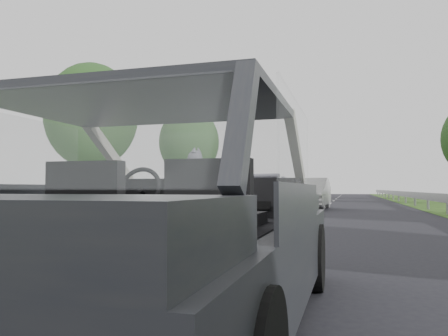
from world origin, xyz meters
The scene contains 10 objects.
ground centered at (0.00, 0.00, 0.00)m, with size 140.00×140.00×0.00m, color #26252A.
subject_car centered at (0.00, 0.00, 0.72)m, with size 1.80×4.00×1.45m, color #202229.
dashboard centered at (0.00, 0.62, 0.85)m, with size 1.58×0.45×0.30m, color black.
driver_seat centered at (-0.40, -0.29, 0.88)m, with size 0.50×0.72×0.42m, color black.
passenger_seat centered at (0.40, -0.29, 0.88)m, with size 0.50×0.72×0.42m, color black.
steering_wheel centered at (-0.40, 0.33, 0.92)m, with size 0.36×0.36×0.04m, color black.
cat centered at (0.18, 0.64, 1.09)m, with size 0.59×0.18×0.27m, color gray.
other_car centered at (-0.56, 17.17, 0.70)m, with size 1.68×4.25×1.40m, color #BBBBBB.
tree_5 centered at (-11.72, 16.98, 3.61)m, with size 4.77×4.77×7.23m, color #2A521F, non-canonical shape.
tree_6 centered at (-9.60, 25.67, 3.17)m, with size 4.19×4.19×6.35m, color #2A521F, non-canonical shape.
Camera 1 is at (1.17, -2.74, 0.92)m, focal length 35.00 mm.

